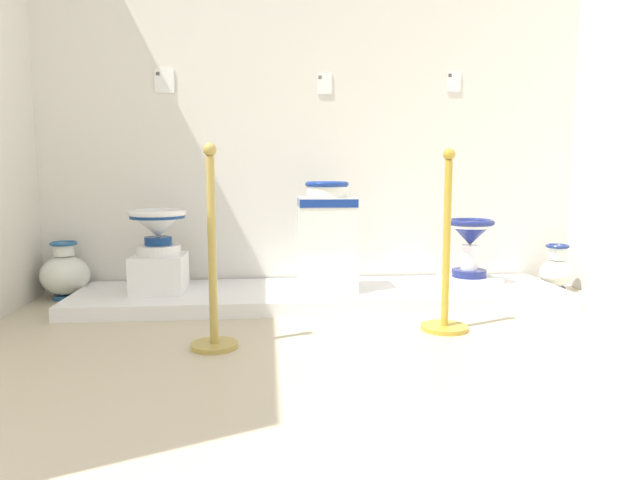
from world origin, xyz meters
TOP-DOWN VIEW (x-y plane):
  - ground_plane at (1.90, 0.77)m, footprint 5.80×5.55m
  - wall_back at (1.90, 2.78)m, footprint 4.00×0.06m
  - display_platform at (1.90, 2.34)m, footprint 3.15×0.77m
  - plinth_block_slender_white at (0.86, 2.36)m, footprint 0.32×0.34m
  - antique_toilet_slender_white at (0.86, 2.36)m, footprint 0.36×0.36m
  - plinth_block_rightmost at (1.93, 2.30)m, footprint 0.36×0.33m
  - antique_toilet_rightmost at (1.93, 2.30)m, footprint 0.36×0.28m
  - plinth_block_central_ornate at (2.92, 2.43)m, footprint 0.37×0.30m
  - antique_toilet_central_ornate at (2.92, 2.43)m, footprint 0.32×0.32m
  - info_placard_first at (0.86, 2.74)m, footprint 0.13×0.01m
  - info_placard_second at (1.96, 2.74)m, footprint 0.10×0.01m
  - info_placard_third at (2.88, 2.74)m, footprint 0.10×0.01m
  - decorative_vase_spare at (0.20, 2.59)m, footprint 0.32×0.32m
  - decorative_vase_companion at (3.60, 2.52)m, footprint 0.22×0.22m
  - stanchion_post_near_left at (1.29, 1.44)m, footprint 0.23×0.23m
  - stanchion_post_near_right at (2.49, 1.63)m, footprint 0.25×0.25m

SIDE VIEW (x-z plane):
  - ground_plane at x=1.90m, z-range -0.02..0.00m
  - display_platform at x=1.90m, z-range 0.00..0.09m
  - plinth_block_central_ornate at x=2.92m, z-range 0.09..0.13m
  - decorative_vase_companion at x=3.60m, z-range -0.02..0.32m
  - decorative_vase_spare at x=0.20m, z-range -0.02..0.36m
  - plinth_block_rightmost at x=1.93m, z-range 0.09..0.31m
  - plinth_block_slender_white at x=0.86m, z-range 0.09..0.32m
  - stanchion_post_near_right at x=2.49m, z-range -0.20..0.77m
  - stanchion_post_near_left at x=1.29m, z-range -0.17..0.81m
  - antique_toilet_central_ornate at x=2.92m, z-range 0.21..0.60m
  - antique_toilet_slender_white at x=0.86m, z-range 0.36..0.65m
  - antique_toilet_rightmost at x=1.93m, z-range 0.32..0.79m
  - info_placard_second at x=1.96m, z-range 1.39..1.53m
  - info_placard_first at x=0.86m, z-range 1.38..1.54m
  - info_placard_third at x=2.88m, z-range 1.42..1.56m
  - wall_back at x=1.90m, z-range 0.00..3.25m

